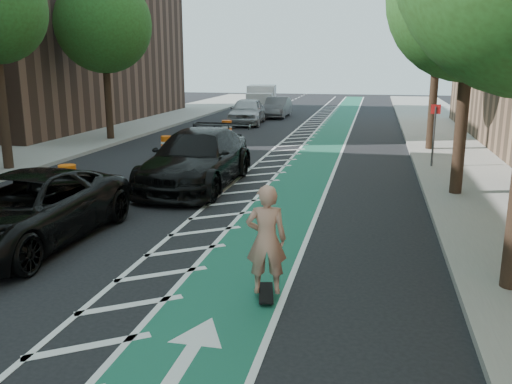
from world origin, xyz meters
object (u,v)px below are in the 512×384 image
(suv_near, at_px, (24,210))
(suv_far, at_px, (197,159))
(skateboarder, at_px, (266,240))
(barrel_a, at_px, (68,181))

(suv_near, xyz_separation_m, suv_far, (1.90, 6.47, 0.11))
(skateboarder, xyz_separation_m, suv_near, (-5.84, 1.64, -0.27))
(suv_far, bearing_deg, suv_near, -106.13)
(skateboarder, relative_size, barrel_a, 2.08)
(skateboarder, bearing_deg, suv_near, -27.48)
(skateboarder, distance_m, suv_near, 6.08)
(suv_near, height_order, suv_far, suv_far)
(skateboarder, relative_size, suv_far, 0.30)
(suv_far, height_order, barrel_a, suv_far)
(skateboarder, bearing_deg, barrel_a, -51.10)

